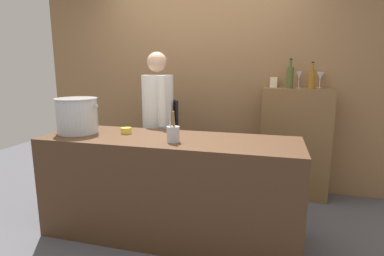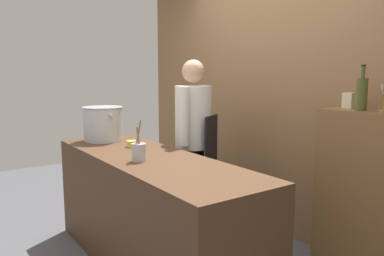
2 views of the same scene
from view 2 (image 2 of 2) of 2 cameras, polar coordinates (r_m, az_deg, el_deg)
brick_back_panel at (r=3.74m, az=12.81°, el=7.49°), size 4.40×0.10×3.00m
prep_counter at (r=3.06m, az=-6.24°, el=-12.57°), size 2.23×0.70×0.90m
bar_cabinet at (r=3.05m, az=25.36°, el=-9.71°), size 0.76×0.32×1.27m
chef at (r=3.56m, az=0.26°, el=-0.99°), size 0.41×0.46×1.66m
stockpot_large at (r=3.69m, az=-13.26°, el=0.64°), size 0.44×0.38×0.32m
utensil_crock at (r=2.78m, az=-8.01°, el=-3.49°), size 0.10×0.10×0.30m
butter_jar at (r=3.34m, az=-9.01°, el=-2.35°), size 0.10×0.10×0.06m
wine_bottle_olive at (r=2.92m, az=24.19°, el=4.78°), size 0.08×0.08×0.32m
wine_glass_tall at (r=2.97m, az=26.98°, el=4.82°), size 0.06×0.06×0.19m
spice_tin_cream at (r=3.13m, az=22.63°, el=3.86°), size 0.08×0.08×0.12m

